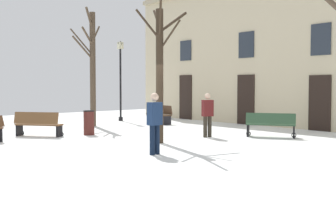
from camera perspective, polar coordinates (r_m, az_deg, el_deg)
name	(u,v)px	position (r m, az deg, el deg)	size (l,w,h in m)	color
ground_plane	(130,143)	(13.06, -5.27, -5.36)	(29.97, 29.97, 0.00)	white
building_facade	(279,46)	(18.97, 15.21, 7.94)	(18.73, 0.60, 7.09)	beige
tree_left_of_center	(160,69)	(13.01, -1.10, 5.07)	(1.60, 2.20, 4.71)	#382B1E
tree_foreground	(92,66)	(18.78, -10.55, 5.44)	(1.29, 1.70, 5.27)	#4C3D2D
streetlamp	(120,72)	(21.46, -6.66, 4.56)	(0.30, 0.30, 4.18)	black
litter_bin	(89,123)	(15.48, -10.99, -2.43)	(0.43, 0.43, 0.91)	#4C1E19
bench_back_to_back_left	(160,114)	(19.84, -1.18, -1.26)	(1.90, 0.82, 0.90)	#3D2819
bench_near_center_tree	(271,124)	(14.94, 14.15, -2.65)	(1.69, 1.29, 0.87)	#2D4C33
bench_near_lamp	(38,124)	(15.46, -17.70, -2.54)	(1.66, 1.40, 0.89)	brown
person_strolling	(155,121)	(10.81, -1.88, -2.20)	(0.25, 0.39, 1.64)	black
person_by_shop_door	(208,113)	(14.54, 5.54, -1.15)	(0.32, 0.43, 1.57)	#2D271E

